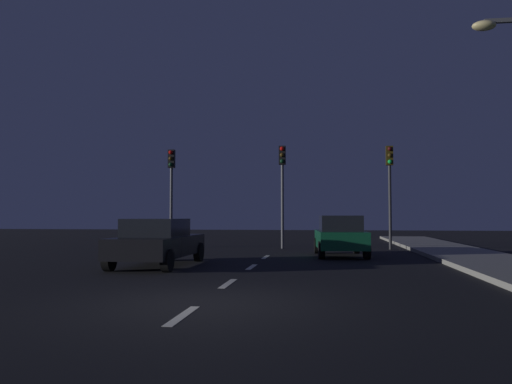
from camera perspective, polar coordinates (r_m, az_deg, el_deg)
ground_plane at (r=16.19m, az=-0.20°, el=-8.21°), size 80.00×80.00×0.00m
sidewalk_curb_right at (r=16.89m, az=26.14°, el=-7.45°), size 3.00×40.00×0.15m
lane_stripe_nearest at (r=8.22m, az=-8.26°, el=-13.55°), size 0.16×1.60×0.01m
lane_stripe_second at (r=11.87m, az=-3.15°, el=-10.20°), size 0.16×1.60×0.01m
lane_stripe_third at (r=15.60m, az=-0.51°, el=-8.40°), size 0.16×1.60×0.01m
lane_stripe_fourth at (r=19.35m, az=1.10°, el=-7.29°), size 0.16×1.60×0.01m
traffic_signal_left at (r=25.41m, az=-9.48°, el=1.48°), size 0.32×0.38×4.83m
traffic_signal_center at (r=24.37m, az=2.97°, el=1.76°), size 0.32×0.38×4.91m
traffic_signal_right at (r=24.48m, az=14.77°, el=1.68°), size 0.32×0.38×4.82m
car_stopped_ahead at (r=19.92m, az=9.42°, el=-4.88°), size 2.08×4.00×1.57m
car_adjacent_lane at (r=16.12m, az=-10.97°, el=-5.51°), size 1.97×4.49×1.47m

